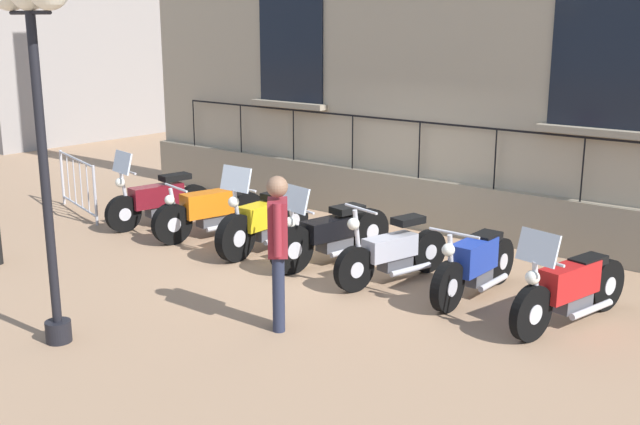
{
  "coord_description": "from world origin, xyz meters",
  "views": [
    {
      "loc": [
        8.68,
        6.55,
        3.45
      ],
      "look_at": [
        0.46,
        0.0,
        0.8
      ],
      "focal_mm": 43.13,
      "sensor_mm": 36.0,
      "label": 1
    }
  ],
  "objects_px": {
    "motorcycle_yellow": "(263,223)",
    "pedestrian_standing": "(278,243)",
    "motorcycle_black": "(331,234)",
    "motorcycle_silver": "(392,253)",
    "lamppost": "(34,52)",
    "motorcycle_maroon": "(158,200)",
    "motorcycle_orange": "(210,212)",
    "motorcycle_blue": "(475,265)",
    "crowd_barrier": "(78,184)",
    "motorcycle_red": "(570,289)"
  },
  "relations": [
    {
      "from": "motorcycle_yellow",
      "to": "motorcycle_black",
      "type": "relative_size",
      "value": 0.91
    },
    {
      "from": "motorcycle_maroon",
      "to": "motorcycle_orange",
      "type": "height_order",
      "value": "motorcycle_maroon"
    },
    {
      "from": "motorcycle_orange",
      "to": "motorcycle_maroon",
      "type": "bearing_deg",
      "value": -88.09
    },
    {
      "from": "motorcycle_maroon",
      "to": "crowd_barrier",
      "type": "height_order",
      "value": "motorcycle_maroon"
    },
    {
      "from": "motorcycle_orange",
      "to": "motorcycle_red",
      "type": "distance_m",
      "value": 5.97
    },
    {
      "from": "lamppost",
      "to": "motorcycle_silver",
      "type": "bearing_deg",
      "value": 156.11
    },
    {
      "from": "motorcycle_maroon",
      "to": "motorcycle_black",
      "type": "relative_size",
      "value": 0.91
    },
    {
      "from": "motorcycle_red",
      "to": "pedestrian_standing",
      "type": "relative_size",
      "value": 1.17
    },
    {
      "from": "motorcycle_silver",
      "to": "pedestrian_standing",
      "type": "bearing_deg",
      "value": -2.83
    },
    {
      "from": "motorcycle_red",
      "to": "pedestrian_standing",
      "type": "distance_m",
      "value": 3.39
    },
    {
      "from": "crowd_barrier",
      "to": "pedestrian_standing",
      "type": "xyz_separation_m",
      "value": [
        1.74,
        6.38,
        0.46
      ]
    },
    {
      "from": "lamppost",
      "to": "crowd_barrier",
      "type": "bearing_deg",
      "value": -126.69
    },
    {
      "from": "motorcycle_yellow",
      "to": "crowd_barrier",
      "type": "bearing_deg",
      "value": -84.83
    },
    {
      "from": "motorcycle_maroon",
      "to": "motorcycle_orange",
      "type": "bearing_deg",
      "value": 91.91
    },
    {
      "from": "motorcycle_red",
      "to": "crowd_barrier",
      "type": "bearing_deg",
      "value": -87.26
    },
    {
      "from": "crowd_barrier",
      "to": "motorcycle_maroon",
      "type": "bearing_deg",
      "value": 102.88
    },
    {
      "from": "motorcycle_yellow",
      "to": "lamppost",
      "type": "height_order",
      "value": "lamppost"
    },
    {
      "from": "motorcycle_red",
      "to": "crowd_barrier",
      "type": "relative_size",
      "value": 1.13
    },
    {
      "from": "motorcycle_maroon",
      "to": "crowd_barrier",
      "type": "bearing_deg",
      "value": -77.12
    },
    {
      "from": "motorcycle_maroon",
      "to": "pedestrian_standing",
      "type": "relative_size",
      "value": 1.1
    },
    {
      "from": "motorcycle_orange",
      "to": "motorcycle_silver",
      "type": "height_order",
      "value": "motorcycle_silver"
    },
    {
      "from": "crowd_barrier",
      "to": "motorcycle_black",
      "type": "bearing_deg",
      "value": 96.0
    },
    {
      "from": "motorcycle_black",
      "to": "motorcycle_red",
      "type": "relative_size",
      "value": 1.03
    },
    {
      "from": "pedestrian_standing",
      "to": "motorcycle_orange",
      "type": "bearing_deg",
      "value": -122.42
    },
    {
      "from": "motorcycle_silver",
      "to": "lamppost",
      "type": "distance_m",
      "value": 5.12
    },
    {
      "from": "motorcycle_silver",
      "to": "lamppost",
      "type": "bearing_deg",
      "value": -23.89
    },
    {
      "from": "motorcycle_orange",
      "to": "motorcycle_yellow",
      "type": "relative_size",
      "value": 1.02
    },
    {
      "from": "lamppost",
      "to": "motorcycle_maroon",
      "type": "bearing_deg",
      "value": -142.65
    },
    {
      "from": "motorcycle_black",
      "to": "crowd_barrier",
      "type": "bearing_deg",
      "value": -84.0
    },
    {
      "from": "motorcycle_black",
      "to": "motorcycle_silver",
      "type": "bearing_deg",
      "value": 83.62
    },
    {
      "from": "motorcycle_orange",
      "to": "motorcycle_silver",
      "type": "distance_m",
      "value": 3.53
    },
    {
      "from": "lamppost",
      "to": "crowd_barrier",
      "type": "xyz_separation_m",
      "value": [
        -3.53,
        -4.73,
        -2.56
      ]
    },
    {
      "from": "motorcycle_silver",
      "to": "motorcycle_blue",
      "type": "height_order",
      "value": "motorcycle_silver"
    },
    {
      "from": "motorcycle_maroon",
      "to": "motorcycle_silver",
      "type": "height_order",
      "value": "motorcycle_maroon"
    },
    {
      "from": "crowd_barrier",
      "to": "motorcycle_orange",
      "type": "bearing_deg",
      "value": 98.42
    },
    {
      "from": "motorcycle_blue",
      "to": "motorcycle_maroon",
      "type": "bearing_deg",
      "value": -88.09
    },
    {
      "from": "motorcycle_yellow",
      "to": "lamppost",
      "type": "relative_size",
      "value": 0.5
    },
    {
      "from": "motorcycle_blue",
      "to": "lamppost",
      "type": "relative_size",
      "value": 0.5
    },
    {
      "from": "lamppost",
      "to": "motorcycle_red",
      "type": "bearing_deg",
      "value": 133.27
    },
    {
      "from": "motorcycle_black",
      "to": "motorcycle_blue",
      "type": "height_order",
      "value": "motorcycle_black"
    },
    {
      "from": "motorcycle_orange",
      "to": "crowd_barrier",
      "type": "distance_m",
      "value": 3.0
    },
    {
      "from": "motorcycle_yellow",
      "to": "motorcycle_orange",
      "type": "bearing_deg",
      "value": -92.7
    },
    {
      "from": "motorcycle_orange",
      "to": "motorcycle_blue",
      "type": "distance_m",
      "value": 4.68
    },
    {
      "from": "motorcycle_silver",
      "to": "crowd_barrier",
      "type": "xyz_separation_m",
      "value": [
        0.44,
        -6.49,
        0.16
      ]
    },
    {
      "from": "motorcycle_maroon",
      "to": "lamppost",
      "type": "xyz_separation_m",
      "value": [
        3.92,
        3.0,
        2.69
      ]
    },
    {
      "from": "lamppost",
      "to": "pedestrian_standing",
      "type": "relative_size",
      "value": 2.19
    },
    {
      "from": "motorcycle_yellow",
      "to": "pedestrian_standing",
      "type": "distance_m",
      "value": 3.09
    },
    {
      "from": "motorcycle_blue",
      "to": "motorcycle_red",
      "type": "distance_m",
      "value": 1.31
    },
    {
      "from": "motorcycle_maroon",
      "to": "motorcycle_black",
      "type": "distance_m",
      "value": 3.62
    },
    {
      "from": "motorcycle_yellow",
      "to": "pedestrian_standing",
      "type": "xyz_separation_m",
      "value": [
        2.11,
        2.19,
        0.57
      ]
    }
  ]
}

